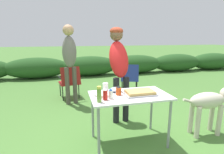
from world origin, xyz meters
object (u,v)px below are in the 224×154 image
(paper_cup_stack, at_px, (105,87))
(mixing_bowl, at_px, (116,89))
(mayo_bottle, at_px, (111,94))
(standing_person_in_red_jacket, at_px, (119,62))
(relish_jar, at_px, (99,94))
(dog, at_px, (210,103))
(plate_stack, at_px, (102,94))
(hot_sauce_bottle, at_px, (119,90))
(camp_chair_near_hedge, at_px, (130,77))
(folding_table, at_px, (129,100))
(camp_chair_green_behind_table, at_px, (70,81))
(ketchup_bottle, at_px, (105,94))
(standing_person_in_gray_fleece, at_px, (70,56))
(food_tray, at_px, (140,93))

(paper_cup_stack, bearing_deg, mixing_bowl, -11.79)
(mayo_bottle, xyz_separation_m, standing_person_in_red_jacket, (0.36, 0.87, 0.28))
(relish_jar, distance_m, dog, 1.80)
(plate_stack, distance_m, mayo_bottle, 0.18)
(mayo_bottle, bearing_deg, hot_sauce_bottle, 40.87)
(mayo_bottle, xyz_separation_m, camp_chair_near_hedge, (1.07, 2.27, -0.34))
(folding_table, relative_size, camp_chair_green_behind_table, 1.32)
(plate_stack, distance_m, relish_jar, 0.27)
(folding_table, height_order, standing_person_in_red_jacket, standing_person_in_red_jacket)
(mixing_bowl, relative_size, standing_person_in_red_jacket, 0.11)
(plate_stack, xyz_separation_m, standing_person_in_red_jacket, (0.44, 0.72, 0.33))
(paper_cup_stack, xyz_separation_m, hot_sauce_bottle, (0.15, -0.19, -0.00))
(ketchup_bottle, relative_size, standing_person_in_gray_fleece, 0.09)
(folding_table, distance_m, relish_jar, 0.53)
(paper_cup_stack, relative_size, camp_chair_green_behind_table, 0.16)
(ketchup_bottle, bearing_deg, food_tray, 11.18)
(mayo_bottle, bearing_deg, camp_chair_green_behind_table, 102.80)
(standing_person_in_gray_fleece, bearing_deg, relish_jar, -88.33)
(plate_stack, height_order, camp_chair_green_behind_table, camp_chair_green_behind_table)
(relish_jar, relative_size, dog, 0.22)
(food_tray, distance_m, relish_jar, 0.63)
(mayo_bottle, distance_m, camp_chair_near_hedge, 2.53)
(mayo_bottle, height_order, standing_person_in_gray_fleece, standing_person_in_gray_fleece)
(food_tray, relative_size, paper_cup_stack, 3.31)
(mayo_bottle, relative_size, hot_sauce_bottle, 1.03)
(mayo_bottle, bearing_deg, ketchup_bottle, -158.76)
(food_tray, height_order, mayo_bottle, mayo_bottle)
(mayo_bottle, distance_m, hot_sauce_bottle, 0.19)
(relish_jar, bearing_deg, dog, 3.26)
(folding_table, height_order, relish_jar, relish_jar)
(relish_jar, relative_size, camp_chair_green_behind_table, 0.24)
(paper_cup_stack, xyz_separation_m, standing_person_in_gray_fleece, (-0.48, 1.58, 0.32))
(dog, bearing_deg, mayo_bottle, -86.65)
(ketchup_bottle, relative_size, dog, 0.18)
(paper_cup_stack, height_order, standing_person_in_red_jacket, standing_person_in_red_jacket)
(paper_cup_stack, relative_size, hot_sauce_bottle, 0.97)
(standing_person_in_red_jacket, bearing_deg, camp_chair_near_hedge, 57.44)
(relish_jar, xyz_separation_m, standing_person_in_red_jacket, (0.53, 0.96, 0.25))
(mixing_bowl, height_order, camp_chair_near_hedge, camp_chair_near_hedge)
(hot_sauce_bottle, bearing_deg, standing_person_in_gray_fleece, 109.48)
(food_tray, height_order, mixing_bowl, mixing_bowl)
(paper_cup_stack, distance_m, camp_chair_near_hedge, 2.26)
(mayo_bottle, xyz_separation_m, ketchup_bottle, (-0.08, -0.03, 0.01))
(paper_cup_stack, xyz_separation_m, mayo_bottle, (0.01, -0.31, 0.00))
(relish_jar, height_order, hot_sauce_bottle, relish_jar)
(ketchup_bottle, distance_m, hot_sauce_bottle, 0.27)
(food_tray, distance_m, standing_person_in_gray_fleece, 2.07)
(dog, height_order, camp_chair_near_hedge, camp_chair_near_hedge)
(folding_table, xyz_separation_m, ketchup_bottle, (-0.37, -0.13, 0.15))
(mixing_bowl, distance_m, paper_cup_stack, 0.15)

